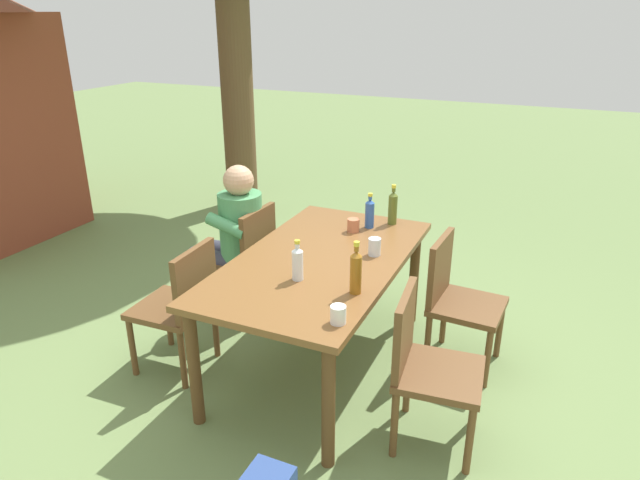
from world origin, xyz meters
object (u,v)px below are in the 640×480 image
(bottle_amber, at_px, (356,271))
(cup_terracotta, at_px, (353,225))
(chair_near_left, at_px, (425,362))
(person_in_white_shirt, at_px, (233,233))
(bottle_olive, at_px, (393,207))
(bottle_blue, at_px, (370,213))
(dining_table, at_px, (320,271))
(chair_far_left, at_px, (181,302))
(cup_white, at_px, (338,315))
(cup_glass, at_px, (374,247))
(chair_near_right, at_px, (456,295))
(backpack_by_far_side, at_px, (353,254))
(bottle_clear, at_px, (298,263))
(chair_far_right, at_px, (246,256))

(bottle_amber, relative_size, cup_terracotta, 3.27)
(chair_near_left, xyz_separation_m, cup_terracotta, (0.91, 0.76, 0.33))
(person_in_white_shirt, distance_m, bottle_olive, 1.20)
(chair_near_left, distance_m, bottle_blue, 1.29)
(dining_table, bearing_deg, chair_far_left, 116.67)
(dining_table, xyz_separation_m, cup_white, (-0.67, -0.40, 0.13))
(cup_glass, bearing_deg, bottle_amber, -172.25)
(chair_near_right, distance_m, bottle_amber, 0.95)
(chair_near_right, distance_m, backpack_by_far_side, 1.48)
(bottle_blue, bearing_deg, bottle_clear, 174.16)
(bottle_amber, bearing_deg, chair_far_left, 92.63)
(chair_far_left, xyz_separation_m, bottle_blue, (1.01, -0.88, 0.39))
(chair_near_right, height_order, cup_white, chair_near_right)
(chair_near_right, relative_size, person_in_white_shirt, 0.74)
(bottle_olive, relative_size, cup_glass, 2.61)
(bottle_blue, height_order, cup_white, bottle_blue)
(bottle_blue, height_order, cup_terracotta, bottle_blue)
(dining_table, xyz_separation_m, bottle_clear, (-0.32, -0.01, 0.19))
(chair_near_left, distance_m, backpack_by_far_side, 2.10)
(cup_white, distance_m, cup_terracotta, 1.23)
(chair_far_left, height_order, bottle_blue, bottle_blue)
(chair_far_left, relative_size, bottle_blue, 3.47)
(bottle_amber, bearing_deg, person_in_white_shirt, 59.56)
(bottle_amber, height_order, bottle_olive, bottle_amber)
(bottle_amber, bearing_deg, bottle_blue, 15.10)
(chair_far_left, height_order, bottle_olive, bottle_olive)
(chair_far_right, bearing_deg, chair_near_left, -116.95)
(dining_table, distance_m, chair_far_left, 0.90)
(bottle_blue, relative_size, cup_white, 2.72)
(chair_near_right, distance_m, cup_white, 1.19)
(chair_far_right, xyz_separation_m, chair_near_right, (0.01, -1.56, 0.00))
(cup_terracotta, bearing_deg, chair_near_right, -97.67)
(chair_far_right, distance_m, person_in_white_shirt, 0.20)
(bottle_blue, height_order, cup_glass, bottle_blue)
(cup_glass, bearing_deg, cup_white, -172.91)
(bottle_blue, bearing_deg, cup_glass, -156.83)
(bottle_amber, bearing_deg, cup_white, -173.97)
(backpack_by_far_side, bearing_deg, chair_far_left, 164.58)
(dining_table, xyz_separation_m, bottle_amber, (-0.34, -0.36, 0.22))
(bottle_blue, relative_size, cup_terracotta, 2.74)
(chair_near_left, xyz_separation_m, backpack_by_far_side, (1.78, 1.08, -0.30))
(bottle_clear, distance_m, cup_white, 0.53)
(person_in_white_shirt, bearing_deg, chair_near_right, -89.84)
(person_in_white_shirt, height_order, bottle_olive, person_in_white_shirt)
(dining_table, height_order, bottle_clear, bottle_clear)
(dining_table, relative_size, bottle_clear, 7.31)
(cup_white, bearing_deg, bottle_amber, 6.03)
(chair_near_right, xyz_separation_m, bottle_olive, (0.36, 0.56, 0.41))
(chair_far_right, xyz_separation_m, bottle_amber, (-0.73, -1.14, 0.42))
(chair_far_right, bearing_deg, chair_near_right, -89.67)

